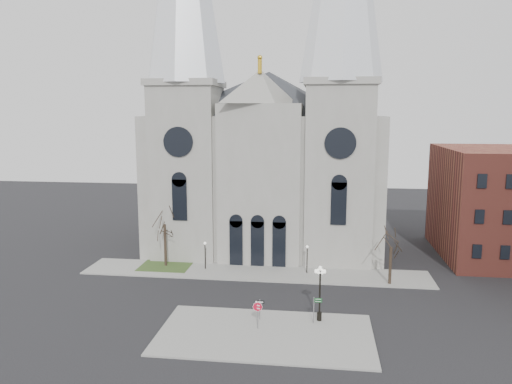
# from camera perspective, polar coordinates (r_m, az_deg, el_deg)

# --- Properties ---
(ground) EXTENTS (160.00, 160.00, 0.00)m
(ground) POSITION_cam_1_polar(r_m,az_deg,el_deg) (48.47, -1.90, -13.32)
(ground) COLOR black
(ground) RESTS_ON ground
(sidewalk_near) EXTENTS (18.00, 10.00, 0.14)m
(sidewalk_near) POSITION_cam_1_polar(r_m,az_deg,el_deg) (43.53, 1.05, -15.93)
(sidewalk_near) COLOR gray
(sidewalk_near) RESTS_ON ground
(sidewalk_far) EXTENTS (40.00, 6.00, 0.14)m
(sidewalk_far) POSITION_cam_1_polar(r_m,az_deg,el_deg) (58.65, -0.13, -9.19)
(sidewalk_far) COLOR gray
(sidewalk_far) RESTS_ON ground
(grass_patch) EXTENTS (6.00, 5.00, 0.18)m
(grass_patch) POSITION_cam_1_polar(r_m,az_deg,el_deg) (61.91, -10.26, -8.32)
(grass_patch) COLOR #2B471E
(grass_patch) RESTS_ON ground
(cathedral) EXTENTS (33.00, 26.66, 54.00)m
(cathedral) POSITION_cam_1_polar(r_m,az_deg,el_deg) (67.45, 1.21, 9.11)
(cathedral) COLOR gray
(cathedral) RESTS_ON ground
(bg_building_brick) EXTENTS (14.00, 18.00, 14.00)m
(bg_building_brick) POSITION_cam_1_polar(r_m,az_deg,el_deg) (70.89, 25.97, -1.14)
(bg_building_brick) COLOR brown
(bg_building_brick) RESTS_ON ground
(tree_left) EXTENTS (3.20, 3.20, 7.50)m
(tree_left) POSITION_cam_1_polar(r_m,az_deg,el_deg) (60.50, -10.41, -3.35)
(tree_left) COLOR black
(tree_left) RESTS_ON ground
(tree_right) EXTENTS (3.20, 3.20, 6.00)m
(tree_right) POSITION_cam_1_polar(r_m,az_deg,el_deg) (55.54, 15.20, -5.84)
(tree_right) COLOR black
(tree_right) RESTS_ON ground
(ped_lamp_left) EXTENTS (0.32, 0.32, 3.26)m
(ped_lamp_left) POSITION_cam_1_polar(r_m,az_deg,el_deg) (59.51, -5.84, -6.69)
(ped_lamp_left) COLOR black
(ped_lamp_left) RESTS_ON sidewalk_far
(ped_lamp_right) EXTENTS (0.32, 0.32, 3.26)m
(ped_lamp_right) POSITION_cam_1_polar(r_m,az_deg,el_deg) (58.00, 5.87, -7.11)
(ped_lamp_right) COLOR black
(ped_lamp_right) RESTS_ON sidewalk_far
(stop_sign) EXTENTS (0.82, 0.32, 2.40)m
(stop_sign) POSITION_cam_1_polar(r_m,az_deg,el_deg) (43.70, 0.20, -13.27)
(stop_sign) COLOR slate
(stop_sign) RESTS_ON sidewalk_near
(globe_lamp) EXTENTS (1.43, 1.43, 5.04)m
(globe_lamp) POSITION_cam_1_polar(r_m,az_deg,el_deg) (45.09, 7.32, -10.65)
(globe_lamp) COLOR black
(globe_lamp) RESTS_ON sidewalk_near
(one_way_sign) EXTENTS (0.82, 0.08, 1.87)m
(one_way_sign) POSITION_cam_1_polar(r_m,az_deg,el_deg) (45.60, 0.44, -12.86)
(one_way_sign) COLOR slate
(one_way_sign) RESTS_ON sidewalk_near
(street_name_sign) EXTENTS (0.76, 0.11, 2.37)m
(street_name_sign) POSITION_cam_1_polar(r_m,az_deg,el_deg) (45.17, 6.73, -13.01)
(street_name_sign) COLOR slate
(street_name_sign) RESTS_ON sidewalk_near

